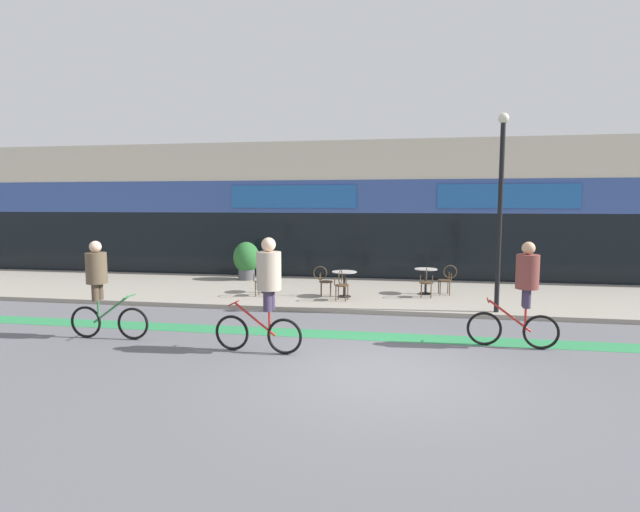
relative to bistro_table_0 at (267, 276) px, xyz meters
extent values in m
plane|color=#5B5B60|center=(3.85, -6.51, -0.64)|extent=(120.00, 120.00, 0.00)
cube|color=gray|center=(3.85, 0.74, -0.58)|extent=(40.00, 5.50, 0.12)
cube|color=beige|center=(3.85, 5.49, 1.94)|extent=(40.00, 4.00, 5.15)
cube|color=black|center=(3.85, 3.52, 0.68)|extent=(38.80, 0.10, 2.40)
cube|color=#334C93|center=(3.85, 3.54, 2.48)|extent=(39.20, 0.14, 1.20)
cube|color=#1E56A3|center=(0.05, 3.47, 2.48)|extent=(4.74, 0.08, 0.84)
cube|color=#1E56A3|center=(7.66, 3.47, 2.48)|extent=(4.74, 0.08, 0.84)
cube|color=#2D844C|center=(3.85, -4.11, -0.63)|extent=(36.00, 0.70, 0.01)
cylinder|color=black|center=(0.00, 0.00, -0.51)|extent=(0.35, 0.35, 0.02)
cylinder|color=black|center=(0.00, 0.00, -0.16)|extent=(0.07, 0.07, 0.71)
cylinder|color=#ADA8A3|center=(0.00, 0.00, 0.20)|extent=(0.63, 0.63, 0.02)
cylinder|color=black|center=(2.46, -0.28, -0.51)|extent=(0.40, 0.40, 0.02)
cylinder|color=black|center=(2.46, -0.28, -0.15)|extent=(0.07, 0.07, 0.73)
cylinder|color=#ADA8A3|center=(2.46, -0.28, 0.23)|extent=(0.73, 0.73, 0.02)
cylinder|color=black|center=(4.84, 0.60, -0.51)|extent=(0.38, 0.38, 0.02)
cylinder|color=black|center=(4.84, 0.60, -0.14)|extent=(0.07, 0.07, 0.75)
cylinder|color=#ADA8A3|center=(4.84, 0.60, 0.25)|extent=(0.68, 0.68, 0.02)
cylinder|color=#4C3823|center=(0.00, -0.55, -0.08)|extent=(0.43, 0.43, 0.03)
cylinder|color=#4C3823|center=(-0.13, -0.40, -0.31)|extent=(0.03, 0.03, 0.42)
cylinder|color=#4C3823|center=(0.15, -0.42, -0.31)|extent=(0.03, 0.03, 0.42)
cylinder|color=#4C3823|center=(-0.15, -0.68, -0.31)|extent=(0.03, 0.03, 0.42)
cylinder|color=#4C3823|center=(0.13, -0.70, -0.31)|extent=(0.03, 0.03, 0.42)
torus|color=#4C3823|center=(-0.01, -0.72, 0.18)|extent=(0.06, 0.41, 0.41)
cylinder|color=#4C3823|center=(-0.18, -0.71, 0.04)|extent=(0.03, 0.03, 0.23)
cylinder|color=#4C3823|center=(0.16, -0.73, 0.04)|extent=(0.03, 0.03, 0.23)
cylinder|color=#4C3823|center=(2.46, -0.83, -0.08)|extent=(0.45, 0.45, 0.03)
cylinder|color=#4C3823|center=(2.34, -0.68, -0.31)|extent=(0.03, 0.03, 0.42)
cylinder|color=#4C3823|center=(2.61, -0.71, -0.31)|extent=(0.03, 0.03, 0.42)
cylinder|color=#4C3823|center=(2.30, -0.96, -0.31)|extent=(0.03, 0.03, 0.42)
cylinder|color=#4C3823|center=(2.58, -0.99, -0.31)|extent=(0.03, 0.03, 0.42)
torus|color=#4C3823|center=(2.44, -1.00, 0.18)|extent=(0.08, 0.41, 0.41)
cylinder|color=#4C3823|center=(2.27, -0.98, 0.04)|extent=(0.03, 0.03, 0.23)
cylinder|color=#4C3823|center=(2.61, -1.02, 0.04)|extent=(0.03, 0.03, 0.23)
cylinder|color=#4C3823|center=(1.91, -0.28, -0.08)|extent=(0.44, 0.44, 0.03)
cylinder|color=#4C3823|center=(2.03, -0.13, -0.31)|extent=(0.03, 0.03, 0.42)
cylinder|color=#4C3823|center=(2.06, -0.41, -0.31)|extent=(0.03, 0.03, 0.42)
cylinder|color=#4C3823|center=(1.75, -0.16, -0.31)|extent=(0.03, 0.03, 0.42)
cylinder|color=#4C3823|center=(1.78, -0.44, -0.31)|extent=(0.03, 0.03, 0.42)
torus|color=#4C3823|center=(1.74, -0.30, 0.18)|extent=(0.41, 0.08, 0.41)
cylinder|color=#4C3823|center=(1.72, -0.13, 0.04)|extent=(0.03, 0.03, 0.23)
cylinder|color=#4C3823|center=(1.76, -0.47, 0.04)|extent=(0.03, 0.03, 0.23)
cylinder|color=#4C3823|center=(4.84, 0.05, -0.08)|extent=(0.42, 0.42, 0.03)
cylinder|color=#4C3823|center=(4.71, 0.20, -0.31)|extent=(0.03, 0.03, 0.42)
cylinder|color=#4C3823|center=(4.99, 0.18, -0.31)|extent=(0.03, 0.03, 0.42)
cylinder|color=#4C3823|center=(4.70, -0.08, -0.31)|extent=(0.03, 0.03, 0.42)
cylinder|color=#4C3823|center=(4.98, -0.10, -0.31)|extent=(0.03, 0.03, 0.42)
torus|color=#4C3823|center=(4.83, -0.12, 0.18)|extent=(0.05, 0.41, 0.41)
cylinder|color=#4C3823|center=(4.66, -0.11, 0.04)|extent=(0.03, 0.03, 0.23)
cylinder|color=#4C3823|center=(5.01, -0.13, 0.04)|extent=(0.03, 0.03, 0.23)
cylinder|color=#4C3823|center=(5.39, 0.60, -0.08)|extent=(0.44, 0.44, 0.03)
cylinder|color=#4C3823|center=(5.27, 0.45, -0.31)|extent=(0.03, 0.03, 0.42)
cylinder|color=#4C3823|center=(5.24, 0.73, -0.31)|extent=(0.03, 0.03, 0.42)
cylinder|color=#4C3823|center=(5.55, 0.48, -0.31)|extent=(0.03, 0.03, 0.42)
cylinder|color=#4C3823|center=(5.52, 0.76, -0.31)|extent=(0.03, 0.03, 0.42)
torus|color=#4C3823|center=(5.56, 0.62, 0.18)|extent=(0.41, 0.07, 0.41)
cylinder|color=#4C3823|center=(5.58, 0.45, 0.04)|extent=(0.03, 0.03, 0.23)
cylinder|color=#4C3823|center=(5.54, 0.79, 0.04)|extent=(0.03, 0.03, 0.23)
cylinder|color=#4C4C51|center=(-1.44, 2.42, -0.31)|extent=(0.58, 0.58, 0.41)
ellipsoid|color=#28662D|center=(-1.44, 2.42, 0.29)|extent=(0.93, 0.93, 1.12)
cylinder|color=black|center=(6.53, -1.66, 1.86)|extent=(0.12, 0.12, 4.75)
sphere|color=beige|center=(6.53, -1.66, 4.31)|extent=(0.26, 0.26, 0.26)
torus|color=black|center=(-1.43, -5.24, -0.29)|extent=(0.69, 0.08, 0.69)
torus|color=black|center=(-2.50, -5.28, -0.29)|extent=(0.69, 0.08, 0.69)
cylinder|color=#2D753D|center=(-1.91, -5.26, 0.00)|extent=(0.83, 0.08, 0.62)
cylinder|color=#2D753D|center=(-2.20, -5.27, -0.05)|extent=(0.04, 0.04, 0.48)
cylinder|color=#2D753D|center=(-1.48, -5.24, 0.29)|extent=(0.05, 0.48, 0.03)
cylinder|color=#4C3D2D|center=(-2.20, -5.19, 0.37)|extent=(0.15, 0.15, 0.36)
cylinder|color=#4C3D2D|center=(-2.20, -5.35, 0.37)|extent=(0.15, 0.15, 0.36)
cylinder|color=brown|center=(-2.20, -5.27, 0.88)|extent=(0.44, 0.44, 0.66)
sphere|color=beige|center=(-2.20, -5.27, 1.33)|extent=(0.25, 0.25, 0.25)
torus|color=black|center=(5.83, -4.40, -0.29)|extent=(0.69, 0.12, 0.69)
torus|color=black|center=(6.90, -4.50, -0.29)|extent=(0.69, 0.12, 0.69)
cylinder|color=red|center=(6.31, -4.44, 0.00)|extent=(0.83, 0.12, 0.62)
cylinder|color=red|center=(6.60, -4.47, -0.05)|extent=(0.04, 0.04, 0.48)
cylinder|color=red|center=(5.89, -4.40, 0.29)|extent=(0.07, 0.48, 0.03)
cylinder|color=#382D47|center=(6.59, -4.56, 0.38)|extent=(0.17, 0.17, 0.37)
cylinder|color=#382D47|center=(6.61, -4.39, 0.38)|extent=(0.17, 0.17, 0.37)
cylinder|color=brown|center=(6.60, -4.47, 0.90)|extent=(0.48, 0.48, 0.68)
sphere|color=tan|center=(6.60, -4.47, 1.37)|extent=(0.25, 0.25, 0.25)
torus|color=black|center=(0.90, -5.61, -0.29)|extent=(0.70, 0.11, 0.70)
torus|color=black|center=(1.98, -5.69, -0.29)|extent=(0.70, 0.11, 0.70)
cylinder|color=red|center=(1.39, -5.64, 0.01)|extent=(0.84, 0.11, 0.63)
cylinder|color=red|center=(1.68, -5.67, -0.04)|extent=(0.04, 0.04, 0.49)
cylinder|color=red|center=(0.95, -5.61, 0.31)|extent=(0.06, 0.48, 0.03)
cylinder|color=#382D47|center=(1.67, -5.76, 0.40)|extent=(0.18, 0.18, 0.40)
cylinder|color=#382D47|center=(1.68, -5.57, 0.40)|extent=(0.18, 0.18, 0.40)
cylinder|color=#B2A38E|center=(1.68, -5.67, 0.97)|extent=(0.51, 0.51, 0.73)
sphere|color=beige|center=(1.68, -5.67, 1.46)|extent=(0.27, 0.27, 0.27)
camera|label=1|loc=(4.24, -14.73, 2.25)|focal=28.00mm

